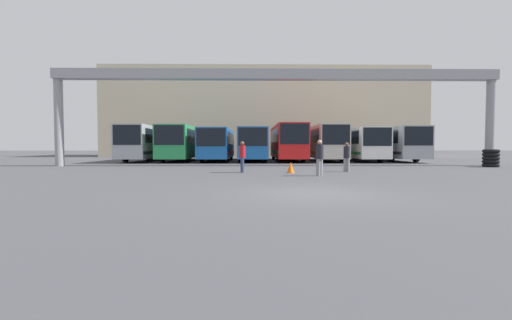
% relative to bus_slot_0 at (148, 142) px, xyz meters
% --- Properties ---
extents(ground_plane, '(200.00, 200.00, 0.00)m').
position_rel_bus_slot_0_xyz_m(ground_plane, '(11.73, -23.11, -1.85)').
color(ground_plane, '#47474C').
extents(building_backdrop, '(42.73, 12.00, 11.83)m').
position_rel_bus_slot_0_xyz_m(building_backdrop, '(11.73, 16.71, 4.06)').
color(building_backdrop, beige).
rests_on(building_backdrop, ground).
extents(overhead_gantry, '(31.36, 0.80, 6.82)m').
position_rel_bus_slot_0_xyz_m(overhead_gantry, '(11.73, -8.80, 3.94)').
color(overhead_gantry, gray).
rests_on(overhead_gantry, ground).
extents(bus_slot_0, '(2.45, 11.52, 3.22)m').
position_rel_bus_slot_0_xyz_m(bus_slot_0, '(0.00, 0.00, 0.00)').
color(bus_slot_0, '#999EA5').
rests_on(bus_slot_0, ground).
extents(bus_slot_1, '(2.62, 10.83, 3.20)m').
position_rel_bus_slot_0_xyz_m(bus_slot_1, '(3.35, -0.34, -0.01)').
color(bus_slot_1, '#268C4C').
rests_on(bus_slot_1, ground).
extents(bus_slot_2, '(2.59, 11.39, 2.96)m').
position_rel_bus_slot_0_xyz_m(bus_slot_2, '(6.71, -0.06, -0.14)').
color(bus_slot_2, '#1959A5').
rests_on(bus_slot_2, ground).
extents(bus_slot_3, '(2.57, 11.45, 3.00)m').
position_rel_bus_slot_0_xyz_m(bus_slot_3, '(10.06, -0.03, -0.12)').
color(bus_slot_3, '#1959A5').
rests_on(bus_slot_3, ground).
extents(bus_slot_4, '(2.58, 11.43, 3.35)m').
position_rel_bus_slot_0_xyz_m(bus_slot_4, '(13.41, -0.04, 0.07)').
color(bus_slot_4, red).
rests_on(bus_slot_4, ground).
extents(bus_slot_5, '(2.47, 10.26, 3.25)m').
position_rel_bus_slot_0_xyz_m(bus_slot_5, '(16.76, -0.63, 0.02)').
color(bus_slot_5, beige).
rests_on(bus_slot_5, ground).
extents(bus_slot_6, '(2.56, 10.27, 3.02)m').
position_rel_bus_slot_0_xyz_m(bus_slot_6, '(20.12, -0.63, -0.10)').
color(bus_slot_6, silver).
rests_on(bus_slot_6, ground).
extents(bus_slot_7, '(2.59, 12.39, 3.11)m').
position_rel_bus_slot_0_xyz_m(bus_slot_7, '(23.47, 0.44, -0.06)').
color(bus_slot_7, '#999EA5').
rests_on(bus_slot_7, ground).
extents(pedestrian_far_center, '(0.36, 0.36, 1.71)m').
position_rel_bus_slot_0_xyz_m(pedestrian_far_center, '(13.17, -17.05, -0.94)').
color(pedestrian_far_center, gray).
rests_on(pedestrian_far_center, ground).
extents(pedestrian_near_center, '(0.34, 0.34, 1.62)m').
position_rel_bus_slot_0_xyz_m(pedestrian_near_center, '(15.17, -14.48, -0.99)').
color(pedestrian_near_center, gray).
rests_on(pedestrian_near_center, ground).
extents(pedestrian_mid_right, '(0.35, 0.35, 1.67)m').
position_rel_bus_slot_0_xyz_m(pedestrian_mid_right, '(9.44, -14.89, -0.97)').
color(pedestrian_mid_right, navy).
rests_on(pedestrian_mid_right, ground).
extents(traffic_cone, '(0.42, 0.42, 0.58)m').
position_rel_bus_slot_0_xyz_m(traffic_cone, '(12.01, -15.21, -1.56)').
color(traffic_cone, orange).
rests_on(traffic_cone, ground).
extents(tire_stack, '(1.04, 1.04, 1.20)m').
position_rel_bus_slot_0_xyz_m(tire_stack, '(26.23, -10.20, -1.25)').
color(tire_stack, black).
rests_on(tire_stack, ground).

